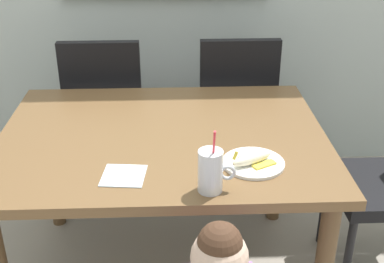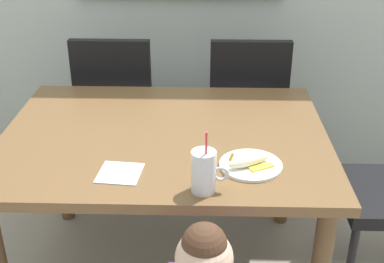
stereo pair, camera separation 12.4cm
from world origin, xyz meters
TOP-DOWN VIEW (x-y plane):
  - dining_table at (0.00, 0.00)m, footprint 1.34×1.03m
  - dining_chair_left at (-0.33, 0.75)m, footprint 0.44×0.44m
  - dining_chair_right at (0.40, 0.76)m, footprint 0.44×0.45m
  - milk_cup at (0.17, -0.43)m, footprint 0.13×0.09m
  - snack_plate at (0.34, -0.26)m, footprint 0.23×0.23m
  - peeled_banana at (0.33, -0.28)m, footprint 0.18×0.14m
  - paper_napkin at (-0.13, -0.33)m, footprint 0.16×0.16m

SIDE VIEW (x-z plane):
  - dining_chair_left at x=-0.33m, z-range 0.06..1.02m
  - dining_chair_right at x=0.40m, z-range 0.06..1.02m
  - dining_table at x=0.00m, z-range 0.28..1.04m
  - paper_napkin at x=-0.13m, z-range 0.75..0.76m
  - snack_plate at x=0.34m, z-range 0.75..0.77m
  - peeled_banana at x=0.33m, z-range 0.75..0.82m
  - milk_cup at x=0.17m, z-range 0.70..0.94m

